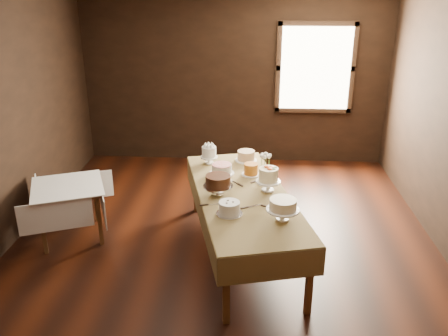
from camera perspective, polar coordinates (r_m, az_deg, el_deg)
floor at (r=5.50m, az=-0.13°, el=-10.01°), size 5.00×6.00×0.01m
wall_back at (r=7.81m, az=1.28°, el=10.76°), size 5.00×0.02×2.80m
window at (r=7.78m, az=11.10°, el=11.82°), size 1.10×0.05×1.30m
display_table at (r=5.13m, az=2.27°, el=-3.59°), size 1.50×2.60×0.76m
side_table at (r=5.82m, az=-18.50°, el=-2.74°), size 1.05×1.05×0.67m
cake_meringue at (r=5.88m, az=-1.84°, el=1.53°), size 0.22×0.22×0.23m
cake_speckled at (r=5.99m, az=2.71°, el=1.46°), size 0.28×0.28×0.13m
cake_lattice at (r=5.58m, az=-0.27°, el=-0.18°), size 0.34×0.34×0.11m
cake_caramel at (r=5.55m, az=3.30°, el=-0.21°), size 0.22×0.22×0.14m
cake_chocolate at (r=5.01m, az=-0.73°, el=-2.17°), size 0.35×0.35×0.24m
cake_flowers at (r=5.12m, az=5.41°, el=-1.54°), size 0.27×0.27×0.28m
cake_swirl at (r=4.62m, az=0.66°, el=-4.97°), size 0.27×0.27×0.13m
cake_cream at (r=4.54m, az=7.18°, el=-5.12°), size 0.33×0.33×0.23m
cake_server_a at (r=4.82m, az=3.80°, el=-4.60°), size 0.22×0.14×0.01m
cake_server_b at (r=4.78m, az=6.38°, el=-4.94°), size 0.23×0.11×0.01m
cake_server_c at (r=5.37m, az=1.17°, el=-1.69°), size 0.18×0.20×0.01m
cake_server_d at (r=5.45m, az=4.57°, el=-1.40°), size 0.19×0.18×0.01m
cake_server_e at (r=4.84m, az=-1.03°, el=-4.44°), size 0.24×0.08×0.01m
flower_vase at (r=5.42m, az=5.01°, el=-0.89°), size 0.15×0.15×0.12m
flower_bouquet at (r=5.35m, az=5.07°, el=0.89°), size 0.14×0.14×0.20m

